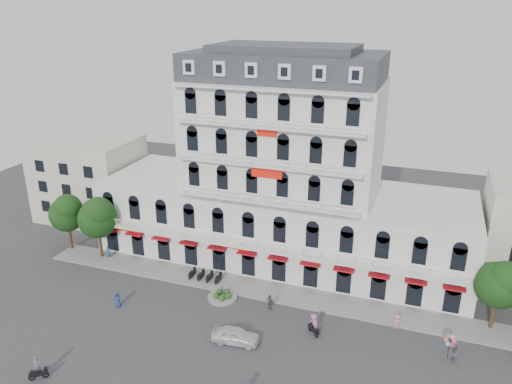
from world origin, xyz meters
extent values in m
plane|color=#38383A|center=(0.00, 0.00, 0.00)|extent=(120.00, 120.00, 0.00)
cube|color=gray|center=(0.00, 9.00, 0.08)|extent=(53.00, 4.00, 0.16)
cube|color=silver|center=(0.00, 18.00, 4.50)|extent=(45.00, 14.00, 9.00)
cube|color=silver|center=(0.00, 18.00, 15.50)|extent=(22.00, 12.00, 13.00)
cube|color=#2D3035|center=(0.00, 18.00, 23.50)|extent=(21.56, 11.76, 3.00)
cube|color=#2D3035|center=(0.00, 18.00, 25.40)|extent=(15.84, 8.64, 0.80)
cube|color=#B21520|center=(0.00, 10.50, 3.50)|extent=(40.50, 1.00, 0.15)
cube|color=red|center=(0.00, 11.88, 13.00)|extent=(3.50, 0.10, 1.40)
cube|color=beige|center=(-30.00, 20.00, 6.00)|extent=(14.00, 10.00, 12.00)
cylinder|color=gray|center=(-3.00, 6.00, 0.12)|extent=(3.20, 3.20, 0.24)
cylinder|color=black|center=(-3.00, 6.00, 0.90)|extent=(0.08, 0.08, 1.40)
sphere|color=#1D4818|center=(-2.30, 6.00, 0.45)|extent=(0.70, 0.70, 0.70)
sphere|color=#1D4818|center=(-2.78, 6.66, 0.45)|extent=(0.70, 0.70, 0.70)
sphere|color=#1D4818|center=(-3.56, 6.42, 0.45)|extent=(0.70, 0.70, 0.70)
sphere|color=#1D4818|center=(-3.57, 5.60, 0.45)|extent=(0.70, 0.70, 0.70)
sphere|color=#1D4818|center=(-2.80, 5.33, 0.45)|extent=(0.70, 0.70, 0.70)
cylinder|color=#382314|center=(-26.00, 10.00, 1.76)|extent=(0.36, 0.36, 3.52)
sphere|color=#113712|center=(-26.00, 10.00, 4.96)|extent=(4.48, 4.48, 4.48)
sphere|color=#113712|center=(-25.50, 9.70, 6.00)|extent=(3.52, 3.52, 3.52)
sphere|color=#113712|center=(-26.40, 10.30, 5.60)|extent=(3.20, 3.20, 3.20)
cylinder|color=#382314|center=(-21.00, 9.50, 1.87)|extent=(0.36, 0.36, 3.74)
sphere|color=#113712|center=(-21.00, 9.50, 5.27)|extent=(4.76, 4.76, 4.76)
sphere|color=#113712|center=(-20.50, 9.20, 6.38)|extent=(3.74, 3.74, 3.74)
sphere|color=#113712|center=(-21.40, 9.80, 5.95)|extent=(3.40, 3.40, 3.40)
cylinder|color=#382314|center=(24.00, 10.00, 1.72)|extent=(0.36, 0.36, 3.43)
sphere|color=#113712|center=(24.00, 10.00, 4.84)|extent=(4.37, 4.37, 4.37)
sphere|color=#113712|center=(24.50, 9.70, 5.85)|extent=(3.43, 3.43, 3.43)
sphere|color=#113712|center=(23.60, 10.30, 5.46)|extent=(3.12, 3.12, 3.12)
imported|color=silver|center=(1.13, -0.44, 0.77)|extent=(4.68, 2.28, 1.54)
cube|color=black|center=(-12.87, -10.65, 0.55)|extent=(1.42, 1.17, 0.35)
torus|color=black|center=(-12.43, -10.33, 0.28)|extent=(0.56, 0.45, 0.60)
torus|color=black|center=(-13.31, -10.98, 0.28)|extent=(0.56, 0.45, 0.60)
imported|color=slate|center=(-12.87, -10.65, 1.36)|extent=(0.79, 0.74, 1.81)
cube|color=black|center=(7.76, 3.24, 0.55)|extent=(1.32, 1.29, 0.35)
torus|color=black|center=(8.15, 2.86, 0.28)|extent=(0.52, 0.50, 0.60)
torus|color=black|center=(7.36, 3.63, 0.28)|extent=(0.52, 0.50, 0.60)
imported|color=#D16FA6|center=(7.76, 3.24, 1.34)|extent=(1.29, 1.27, 1.78)
imported|color=navy|center=(-12.77, 0.90, 0.84)|extent=(0.94, 0.75, 1.67)
imported|color=#4E4D53|center=(2.50, 5.81, 0.87)|extent=(1.10, 0.74, 1.74)
imported|color=pink|center=(15.27, 6.90, 0.78)|extent=(1.06, 0.67, 1.57)
imported|color=#2B5B83|center=(-20.00, 9.50, 0.85)|extent=(0.74, 0.69, 1.70)
imported|color=slate|center=(20.40, 3.52, 0.90)|extent=(0.70, 0.88, 1.79)
cylinder|color=black|center=(20.00, 3.82, 1.00)|extent=(0.04, 0.04, 2.00)
sphere|color=#E54C99|center=(20.35, 3.82, 2.00)|extent=(0.44, 0.44, 0.44)
sphere|color=yellow|center=(20.17, 4.13, 2.21)|extent=(0.44, 0.44, 0.44)
sphere|color=#994CD8|center=(19.82, 4.13, 2.23)|extent=(0.44, 0.44, 0.44)
sphere|color=orange|center=(19.65, 3.82, 2.04)|extent=(0.44, 0.44, 0.44)
sphere|color=#4CB2E5|center=(19.83, 3.52, 1.81)|extent=(0.44, 0.44, 0.44)
sphere|color=#D8334C|center=(20.18, 3.52, 1.76)|extent=(0.44, 0.44, 0.44)
camera|label=1|loc=(16.09, -36.49, 30.18)|focal=35.00mm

